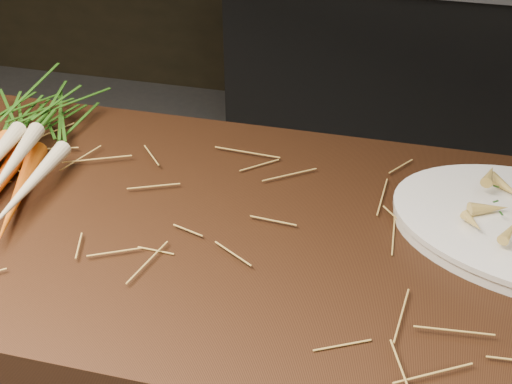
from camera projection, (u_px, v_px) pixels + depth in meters
The scene contains 3 objects.
back_counter at pixel (441, 63), 2.80m from camera, with size 1.82×0.62×0.84m.
straw_bedding at pixel (301, 231), 1.09m from camera, with size 1.40×0.60×0.02m, color #AC813C, non-canonical shape.
root_veg_bunch at pixel (20, 135), 1.27m from camera, with size 0.27×0.57×0.10m.
Camera 1 is at (0.13, -0.54, 1.60)m, focal length 45.00 mm.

